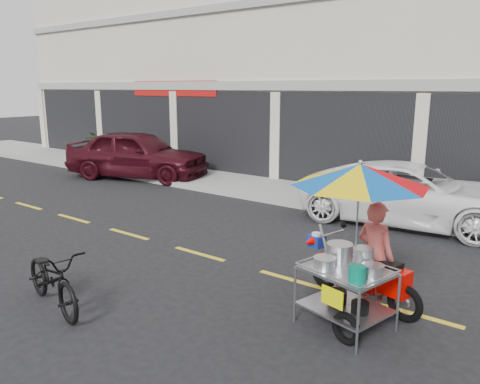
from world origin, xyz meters
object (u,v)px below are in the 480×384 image
Objects in this scene: maroon_sedan at (137,154)px; near_bicycle at (53,278)px; food_vendor_rig at (362,220)px; white_pickup at (412,194)px.

maroon_sedan is 2.80× the size of near_bicycle.
maroon_sedan is at bearing 167.61° from food_vendor_rig.
food_vendor_rig is at bearing -45.25° from near_bicycle.
food_vendor_rig reaches higher than white_pickup.
food_vendor_rig is (10.05, -4.93, 0.56)m from maroon_sedan.
white_pickup is 2.86× the size of near_bicycle.
maroon_sedan reaches higher than white_pickup.
food_vendor_rig reaches higher than near_bicycle.
maroon_sedan is 0.98× the size of white_pickup.
maroon_sedan reaches higher than near_bicycle.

